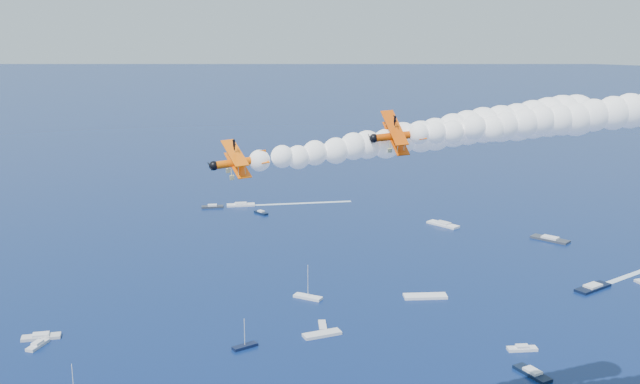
% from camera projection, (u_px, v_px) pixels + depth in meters
% --- Properties ---
extents(biplane_lead, '(12.08, 12.69, 8.80)m').
position_uv_depth(biplane_lead, '(398.00, 136.00, 105.23)').
color(biplane_lead, '#D94804').
extents(biplane_trail, '(12.25, 12.53, 7.61)m').
position_uv_depth(biplane_trail, '(239.00, 162.00, 101.34)').
color(biplane_trail, '#FF6105').
extents(smoke_trail_lead, '(58.26, 56.10, 10.51)m').
position_uv_depth(smoke_trail_lead, '(587.00, 116.00, 109.12)').
color(smoke_trail_lead, white).
extents(smoke_trail_trail, '(58.35, 58.34, 10.51)m').
position_uv_depth(smoke_trail_trail, '(429.00, 136.00, 109.43)').
color(smoke_trail_trail, white).
extents(spectator_boats, '(238.05, 176.53, 0.70)m').
position_uv_depth(spectator_boats, '(503.00, 312.00, 192.98)').
color(spectator_boats, white).
rests_on(spectator_boats, ground).
extents(boat_wakes, '(209.27, 73.39, 0.04)m').
position_uv_depth(boat_wakes, '(558.00, 259.00, 234.08)').
color(boat_wakes, white).
rests_on(boat_wakes, ground).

